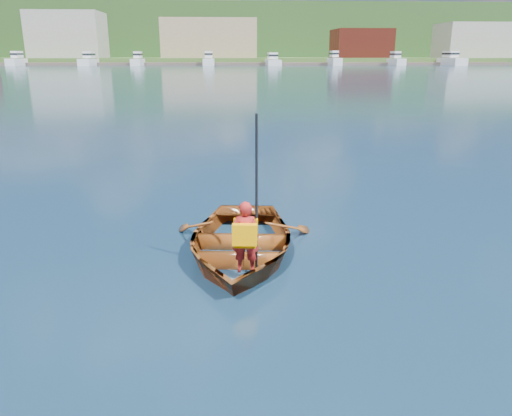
{
  "coord_description": "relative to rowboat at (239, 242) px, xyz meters",
  "views": [
    {
      "loc": [
        0.16,
        -6.42,
        3.04
      ],
      "look_at": [
        0.59,
        0.97,
        0.76
      ],
      "focal_mm": 35.0,
      "sensor_mm": 36.0,
      "label": 1
    }
  ],
  "objects": [
    {
      "name": "shoreline",
      "position": [
        -0.33,
        235.64,
        10.12
      ],
      "size": [
        400.0,
        140.0,
        22.0
      ],
      "color": "#466029",
      "rests_on": "ground"
    },
    {
      "name": "dock",
      "position": [
        6.51,
        147.03,
        0.19
      ],
      "size": [
        160.02,
        5.0,
        0.8
      ],
      "color": "brown",
      "rests_on": "ground"
    },
    {
      "name": "child_paddler",
      "position": [
        0.07,
        -0.91,
        0.44
      ],
      "size": [
        0.4,
        0.36,
        2.2
      ],
      "color": "#B0201E",
      "rests_on": "ground"
    },
    {
      "name": "marina_yachts",
      "position": [
        2.33,
        142.32,
        1.21
      ],
      "size": [
        145.42,
        13.46,
        4.33
      ],
      "color": "silver",
      "rests_on": "ground"
    },
    {
      "name": "waterfront_buildings",
      "position": [
        -8.06,
        164.03,
        7.54
      ],
      "size": [
        202.0,
        16.0,
        14.0
      ],
      "color": "brown",
      "rests_on": "ground"
    },
    {
      "name": "rowboat",
      "position": [
        0.0,
        0.0,
        0.0
      ],
      "size": [
        2.78,
        3.66,
        0.71
      ],
      "color": "maroon",
      "rests_on": "ground"
    },
    {
      "name": "hillside_trees",
      "position": [
        38.02,
        236.61,
        17.85
      ],
      "size": [
        288.56,
        81.11,
        24.57
      ],
      "color": "#382314",
      "rests_on": "ground"
    },
    {
      "name": "ground",
      "position": [
        -0.33,
        -0.97,
        -0.21
      ],
      "size": [
        600.0,
        600.0,
        0.0
      ],
      "color": "#122441",
      "rests_on": "ground"
    }
  ]
}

